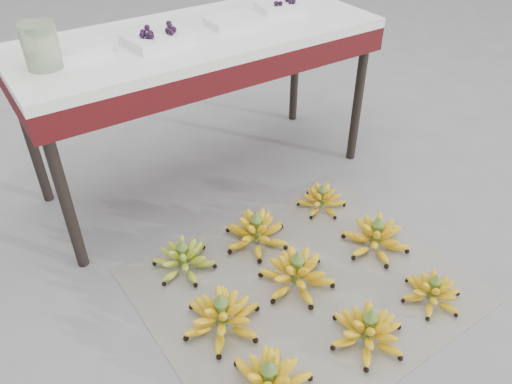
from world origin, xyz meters
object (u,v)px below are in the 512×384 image
bunch_back_left (184,259)px  glass_jar (41,46)px  bunch_back_center (256,232)px  vendor_table (200,51)px  newspaper_mat (304,285)px  bunch_mid_center (297,273)px  bunch_front_right (432,292)px  bunch_front_left (269,383)px  bunch_front_center (368,331)px  bunch_mid_left (222,316)px  tray_far_left (79,49)px  tray_right (232,21)px  tray_far_right (282,7)px  tray_left (158,37)px  bunch_mid_right (376,237)px  bunch_back_right (322,200)px

bunch_back_left → glass_jar: 0.99m
bunch_back_center → vendor_table: (0.07, 0.58, 0.64)m
newspaper_mat → bunch_mid_center: bearing=136.7°
bunch_front_right → bunch_front_left: bearing=157.6°
bunch_front_center → bunch_mid_left: 0.54m
bunch_front_center → tray_far_left: (-0.49, 1.28, 0.75)m
tray_far_left → tray_right: size_ratio=1.11×
bunch_front_left → bunch_front_right: bunch_front_left is taller
newspaper_mat → tray_far_left: bearing=116.7°
newspaper_mat → bunch_front_center: 0.35m
bunch_mid_center → bunch_back_center: bunch_mid_center is taller
tray_far_right → bunch_back_left: bearing=-147.2°
bunch_front_left → tray_left: bearing=96.8°
bunch_front_right → bunch_back_center: bearing=99.8°
bunch_front_left → tray_far_right: bearing=71.7°
newspaper_mat → bunch_front_right: (0.37, -0.34, 0.05)m
bunch_mid_right → tray_right: 1.17m
bunch_mid_center → tray_left: (-0.14, 0.84, 0.75)m
bunch_front_center → bunch_front_right: size_ratio=1.12×
bunch_mid_right → tray_far_right: size_ratio=1.51×
bunch_front_center → bunch_mid_right: 0.52m
bunch_front_center → bunch_back_center: size_ratio=1.13×
bunch_front_center → bunch_back_right: (0.36, 0.70, -0.01)m
bunch_front_right → bunch_mid_left: (-0.76, 0.34, 0.01)m
bunch_mid_right → vendor_table: 1.16m
bunch_mid_right → tray_right: tray_right is taller
bunch_front_center → bunch_mid_center: 0.37m
tray_left → bunch_back_center: bearing=-75.8°
tray_far_right → vendor_table: bearing=-176.3°
bunch_mid_left → tray_right: (0.61, 0.89, 0.74)m
bunch_front_center → bunch_back_center: 0.67m
bunch_mid_left → bunch_back_center: 0.49m
tray_right → tray_far_right: (0.31, 0.04, 0.00)m
bunch_mid_right → tray_far_left: 1.48m
vendor_table → tray_far_right: (0.48, 0.03, 0.11)m
newspaper_mat → bunch_front_right: 0.51m
bunch_mid_right → bunch_back_left: bearing=177.7°
newspaper_mat → bunch_front_right: bunch_front_right is taller
bunch_front_center → bunch_back_right: 0.79m
bunch_front_left → tray_far_left: (-0.07, 1.26, 0.74)m
bunch_back_left → tray_far_right: (0.90, 0.58, 0.75)m
newspaper_mat → tray_right: tray_right is taller
bunch_front_center → vendor_table: 1.40m
tray_far_right → bunch_front_left: bearing=-126.4°
bunch_back_left → bunch_back_right: size_ratio=0.90×
newspaper_mat → bunch_back_center: 0.33m
bunch_front_center → bunch_mid_right: bunch_mid_right is taller
bunch_front_center → bunch_back_left: bunch_front_center is taller
bunch_front_left → bunch_mid_center: size_ratio=1.15×
bunch_mid_left → bunch_back_left: bearing=104.8°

